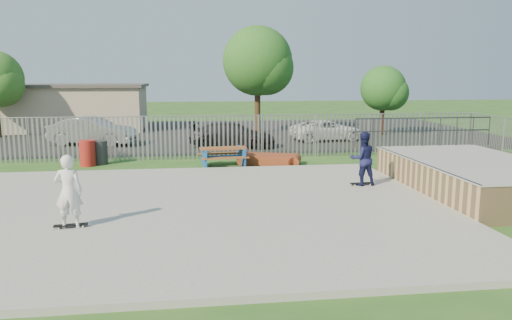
{
  "coord_description": "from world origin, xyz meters",
  "views": [
    {
      "loc": [
        0.26,
        -13.86,
        3.83
      ],
      "look_at": [
        2.39,
        2.0,
        1.1
      ],
      "focal_mm": 35.0,
      "sensor_mm": 36.0,
      "label": 1
    }
  ],
  "objects": [
    {
      "name": "quarter_pipe",
      "position": [
        9.5,
        1.04,
        0.56
      ],
      "size": [
        5.5,
        7.05,
        2.19
      ],
      "color": "tan",
      "rests_on": "ground"
    },
    {
      "name": "car_silver",
      "position": [
        -5.04,
        14.38,
        0.79
      ],
      "size": [
        4.94,
        2.71,
        1.54
      ],
      "primitive_type": "imported",
      "rotation": [
        0.0,
        0.0,
        1.33
      ],
      "color": "#ADADB2",
      "rests_on": "parking_lot"
    },
    {
      "name": "concrete_slab",
      "position": [
        0.0,
        0.0,
        0.07
      ],
      "size": [
        15.0,
        12.0,
        0.15
      ],
      "primitive_type": "cube",
      "color": "gray",
      "rests_on": "ground"
    },
    {
      "name": "parking_lot",
      "position": [
        0.0,
        19.0,
        0.01
      ],
      "size": [
        40.0,
        18.0,
        0.02
      ],
      "primitive_type": "cube",
      "color": "black",
      "rests_on": "ground"
    },
    {
      "name": "building",
      "position": [
        -8.0,
        23.0,
        1.61
      ],
      "size": [
        10.4,
        6.4,
        3.2
      ],
      "color": "#BCA990",
      "rests_on": "ground"
    },
    {
      "name": "tree_mid",
      "position": [
        4.78,
        19.05,
        4.73
      ],
      "size": [
        4.55,
        4.55,
        7.02
      ],
      "color": "#45311B",
      "rests_on": "ground"
    },
    {
      "name": "trash_bin_red",
      "position": [
        -4.06,
        7.86,
        0.55
      ],
      "size": [
        0.66,
        0.66,
        1.1
      ],
      "primitive_type": "cylinder",
      "color": "maroon",
      "rests_on": "ground"
    },
    {
      "name": "ground",
      "position": [
        0.0,
        0.0,
        0.0
      ],
      "size": [
        120.0,
        120.0,
        0.0
      ],
      "primitive_type": "plane",
      "color": "#25531C",
      "rests_on": "ground"
    },
    {
      "name": "skateboard_b",
      "position": [
        -2.67,
        -1.62,
        0.19
      ],
      "size": [
        0.82,
        0.32,
        0.08
      ],
      "rotation": [
        0.0,
        0.0,
        0.15
      ],
      "color": "black",
      "rests_on": "concrete_slab"
    },
    {
      "name": "skateboard_a",
      "position": [
        6.02,
        2.04,
        0.19
      ],
      "size": [
        0.81,
        0.25,
        0.08
      ],
      "rotation": [
        0.0,
        0.0,
        0.06
      ],
      "color": "black",
      "rests_on": "concrete_slab"
    },
    {
      "name": "skater_white",
      "position": [
        -2.67,
        -1.62,
        1.05
      ],
      "size": [
        0.67,
        0.45,
        1.81
      ],
      "primitive_type": "imported",
      "rotation": [
        0.0,
        0.0,
        3.12
      ],
      "color": "white",
      "rests_on": "concrete_slab"
    },
    {
      "name": "tree_right",
      "position": [
        12.6,
        16.91,
        2.99
      ],
      "size": [
        2.88,
        2.88,
        4.45
      ],
      "color": "#3B2317",
      "rests_on": "ground"
    },
    {
      "name": "funbox",
      "position": [
        3.67,
        7.12,
        0.22
      ],
      "size": [
        2.46,
        1.74,
        0.45
      ],
      "rotation": [
        0.0,
        0.0,
        -0.31
      ],
      "color": "maroon",
      "rests_on": "ground"
    },
    {
      "name": "car_white",
      "position": [
        8.31,
        14.57,
        0.62
      ],
      "size": [
        4.6,
        2.65,
        1.21
      ],
      "primitive_type": "imported",
      "rotation": [
        0.0,
        0.0,
        1.73
      ],
      "color": "white",
      "rests_on": "parking_lot"
    },
    {
      "name": "picnic_table",
      "position": [
        1.65,
        6.95,
        0.42
      ],
      "size": [
        2.07,
        1.76,
        0.82
      ],
      "rotation": [
        0.0,
        0.0,
        0.09
      ],
      "color": "brown",
      "rests_on": "ground"
    },
    {
      "name": "fence",
      "position": [
        1.0,
        4.59,
        1.0
      ],
      "size": [
        26.04,
        16.02,
        2.0
      ],
      "color": "gray",
      "rests_on": "ground"
    },
    {
      "name": "car_dark",
      "position": [
        2.55,
        12.54,
        0.69
      ],
      "size": [
        4.89,
        2.82,
        1.33
      ],
      "primitive_type": "imported",
      "rotation": [
        0.0,
        0.0,
        1.35
      ],
      "color": "black",
      "rests_on": "parking_lot"
    },
    {
      "name": "skater_navy",
      "position": [
        6.02,
        2.04,
        1.05
      ],
      "size": [
        0.92,
        0.74,
        1.81
      ],
      "primitive_type": "imported",
      "rotation": [
        0.0,
        0.0,
        3.2
      ],
      "color": "#141841",
      "rests_on": "concrete_slab"
    },
    {
      "name": "trash_bin_grey",
      "position": [
        -3.59,
        8.19,
        0.52
      ],
      "size": [
        0.62,
        0.62,
        1.03
      ],
      "primitive_type": "cylinder",
      "color": "#27272A",
      "rests_on": "ground"
    }
  ]
}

